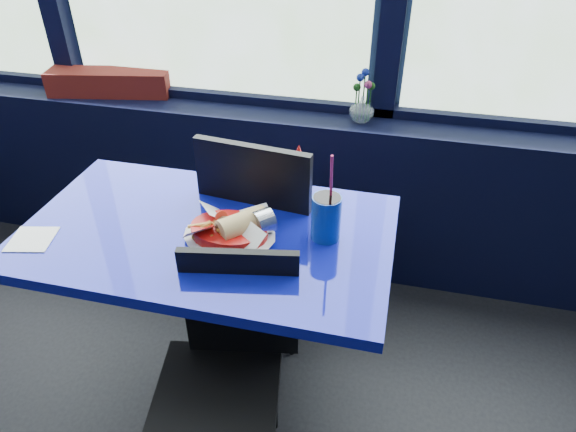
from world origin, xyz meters
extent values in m
cube|color=black|center=(0.00, 2.87, 0.40)|extent=(5.00, 0.26, 0.80)
cube|color=black|center=(0.00, 2.95, 0.81)|extent=(4.80, 0.08, 0.06)
cylinder|color=black|center=(0.30, 2.00, 0.01)|extent=(0.44, 0.44, 0.03)
cylinder|color=black|center=(0.30, 2.00, 0.34)|extent=(0.12, 0.12, 0.68)
cube|color=#0D138F|center=(0.30, 2.00, 0.73)|extent=(1.20, 0.70, 0.04)
cube|color=black|center=(0.43, 1.65, 0.40)|extent=(0.43, 0.43, 0.04)
cube|color=black|center=(0.46, 1.83, 0.62)|extent=(0.35, 0.09, 0.41)
cylinder|color=black|center=(0.25, 1.78, 0.19)|extent=(0.02, 0.02, 0.38)
cylinder|color=black|center=(0.56, 1.84, 0.19)|extent=(0.02, 0.02, 0.38)
cube|color=black|center=(0.38, 2.40, 0.47)|extent=(0.49, 0.49, 0.04)
cube|color=black|center=(0.40, 2.19, 0.73)|extent=(0.42, 0.08, 0.48)
cylinder|color=black|center=(0.59, 2.57, 0.22)|extent=(0.03, 0.03, 0.45)
cylinder|color=black|center=(0.54, 2.19, 0.22)|extent=(0.03, 0.03, 0.45)
cylinder|color=black|center=(0.21, 2.61, 0.22)|extent=(0.03, 0.03, 0.45)
cylinder|color=black|center=(0.17, 2.23, 0.22)|extent=(0.03, 0.03, 0.45)
cube|color=maroon|center=(-0.53, 2.89, 0.86)|extent=(0.60, 0.25, 0.12)
imported|color=silver|center=(0.70, 2.85, 0.85)|extent=(0.13, 0.13, 0.11)
cylinder|color=#1E5919|center=(0.68, 2.85, 0.89)|extent=(0.01, 0.01, 0.18)
sphere|color=#1B32A0|center=(0.68, 2.85, 0.99)|extent=(0.03, 0.03, 0.03)
cylinder|color=#1E5919|center=(0.71, 2.84, 0.88)|extent=(0.01, 0.01, 0.16)
sphere|color=#C0386D|center=(0.71, 2.84, 0.97)|extent=(0.03, 0.03, 0.03)
cylinder|color=#1E5919|center=(0.70, 2.87, 0.90)|extent=(0.01, 0.01, 0.20)
sphere|color=#1B32A0|center=(0.70, 2.87, 1.01)|extent=(0.03, 0.03, 0.03)
cylinder|color=#1E5919|center=(0.67, 2.87, 0.87)|extent=(0.01, 0.01, 0.13)
sphere|color=#1E5919|center=(0.67, 2.87, 0.95)|extent=(0.03, 0.03, 0.03)
cylinder|color=#1E5919|center=(0.73, 2.86, 0.87)|extent=(0.01, 0.01, 0.14)
sphere|color=#1E5919|center=(0.73, 2.86, 0.96)|extent=(0.03, 0.03, 0.03)
cylinder|color=#B80F0C|center=(0.39, 1.97, 0.77)|extent=(0.32, 0.32, 0.05)
cylinder|color=white|center=(0.39, 1.97, 0.76)|extent=(0.31, 0.31, 0.00)
cylinder|color=silver|center=(0.49, 2.01, 0.81)|extent=(0.10, 0.10, 0.08)
sphere|color=#5A2F1F|center=(0.38, 1.96, 0.81)|extent=(0.06, 0.06, 0.06)
cylinder|color=red|center=(0.37, 1.96, 0.83)|extent=(0.06, 0.06, 0.01)
cylinder|color=#B80F0C|center=(0.54, 2.28, 0.82)|extent=(0.05, 0.05, 0.15)
cone|color=#B80F0C|center=(0.54, 2.28, 0.92)|extent=(0.04, 0.04, 0.05)
cylinder|color=#0E369A|center=(0.68, 2.05, 0.82)|extent=(0.09, 0.09, 0.15)
cylinder|color=black|center=(0.68, 2.05, 0.90)|extent=(0.08, 0.08, 0.01)
cylinder|color=#DE2E64|center=(0.69, 2.05, 0.96)|extent=(0.01, 0.07, 0.20)
cube|color=white|center=(-0.22, 1.82, 0.75)|extent=(0.16, 0.16, 0.00)
camera|label=1|loc=(0.87, 0.75, 1.73)|focal=32.00mm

